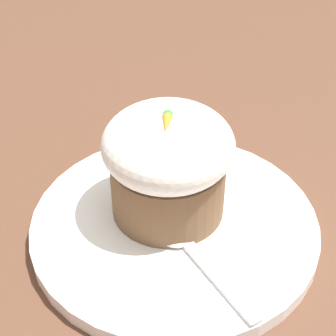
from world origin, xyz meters
TOP-DOWN VIEW (x-y plane):
  - ground_plane at (0.00, 0.00)m, footprint 4.00×4.00m
  - dessert_plate at (0.00, 0.00)m, footprint 0.25×0.25m
  - carrot_cake at (-0.01, -0.01)m, footprint 0.11×0.11m
  - spoon at (0.03, 0.02)m, footprint 0.11×0.09m

SIDE VIEW (x-z plane):
  - ground_plane at x=0.00m, z-range 0.00..0.00m
  - dessert_plate at x=0.00m, z-range 0.00..0.01m
  - spoon at x=0.03m, z-range 0.01..0.02m
  - carrot_cake at x=-0.01m, z-range 0.01..0.12m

